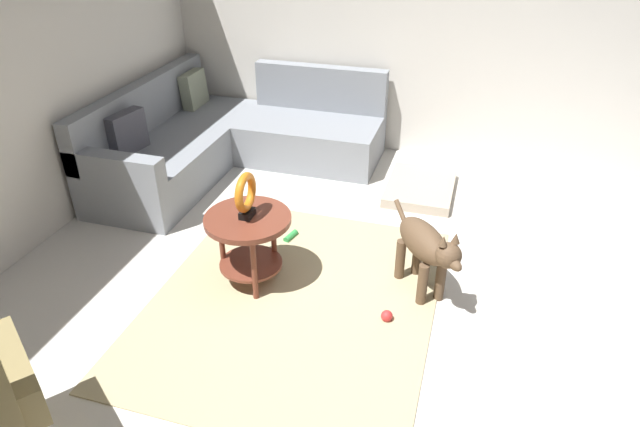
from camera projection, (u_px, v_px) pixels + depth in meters
name	position (u px, v px, depth m)	size (l,w,h in m)	color
ground_plane	(389.00, 341.00, 3.61)	(6.00, 6.00, 0.10)	silver
wall_right	(455.00, 23.00, 5.32)	(0.12, 6.00, 2.70)	silver
area_rug	(294.00, 300.00, 3.88)	(2.30, 1.90, 0.01)	tan
sectional_couch	(227.00, 140.00, 5.57)	(2.20, 2.25, 0.88)	gray
side_table	(249.00, 232.00, 3.87)	(0.60, 0.60, 0.54)	brown
torus_sculpture	(246.00, 195.00, 3.72)	(0.28, 0.08, 0.33)	black
dog_bed_mat	(420.00, 188.00, 5.21)	(0.80, 0.60, 0.09)	#B2A38E
dog	(426.00, 247.00, 3.78)	(0.70, 0.56, 0.63)	brown
dog_toy_ball	(387.00, 316.00, 3.68)	(0.08, 0.08, 0.08)	red
dog_toy_rope	(291.00, 236.00, 4.54)	(0.05, 0.05, 0.15)	green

